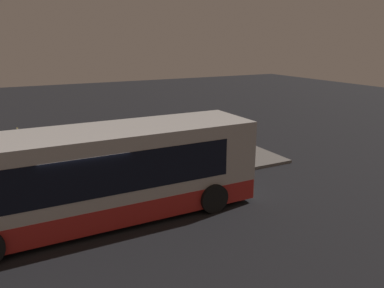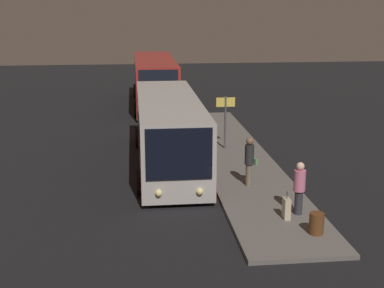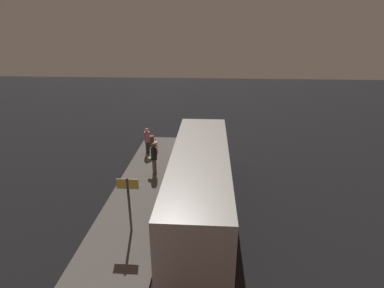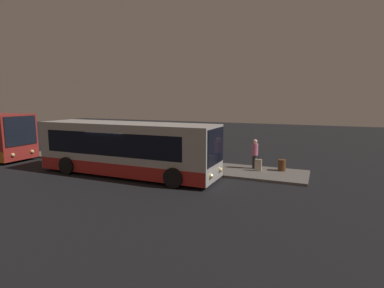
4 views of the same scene
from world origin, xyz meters
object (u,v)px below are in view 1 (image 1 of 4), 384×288
object	(u,v)px
suitcase	(222,151)
trash_bin	(237,145)
sign_post	(21,153)
bus_lead	(95,177)
passenger_waiting	(211,137)
passenger_boarding	(162,149)

from	to	relation	value
suitcase	trash_bin	distance (m)	1.37
sign_post	bus_lead	bearing A→B (deg)	-55.49
passenger_waiting	sign_post	xyz separation A→B (m)	(-8.35, -0.99, 0.66)
bus_lead	passenger_waiting	xyz separation A→B (m)	(6.43, 3.79, -0.37)
bus_lead	sign_post	distance (m)	3.40
passenger_boarding	sign_post	bearing A→B (deg)	149.04
suitcase	sign_post	bearing A→B (deg)	-176.69
bus_lead	passenger_waiting	size ratio (longest dim) A/B	6.02
bus_lead	suitcase	bearing A→B (deg)	26.03
bus_lead	passenger_boarding	xyz separation A→B (m)	(3.46, 2.79, -0.29)
sign_post	trash_bin	distance (m)	10.05
suitcase	passenger_boarding	bearing A→B (deg)	-171.31
passenger_waiting	suitcase	bearing A→B (deg)	-96.87
sign_post	passenger_boarding	bearing A→B (deg)	-0.00
bus_lead	trash_bin	bearing A→B (deg)	25.74
suitcase	trash_bin	xyz separation A→B (m)	(1.25, 0.56, -0.01)
passenger_waiting	trash_bin	distance (m)	1.69
suitcase	sign_post	size ratio (longest dim) A/B	0.37
bus_lead	trash_bin	size ratio (longest dim) A/B	16.26
bus_lead	passenger_waiting	world-z (taller)	bus_lead
passenger_waiting	trash_bin	size ratio (longest dim) A/B	2.70
sign_post	trash_bin	size ratio (longest dim) A/B	3.83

